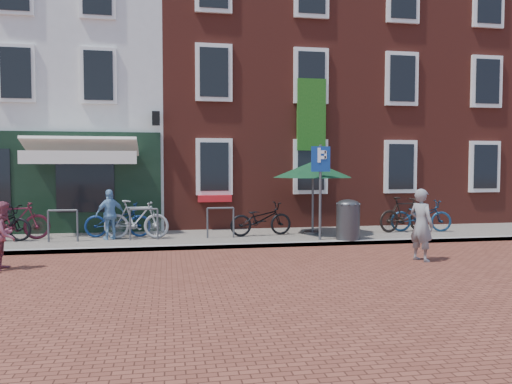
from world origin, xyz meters
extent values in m
plane|color=brown|center=(0.00, 0.00, 0.00)|extent=(80.00, 80.00, 0.00)
cube|color=slate|center=(1.00, 1.50, 0.05)|extent=(24.00, 3.00, 0.10)
cube|color=silver|center=(-5.00, 7.00, 4.50)|extent=(8.00, 8.00, 9.00)
cube|color=maroon|center=(2.00, 7.00, 5.00)|extent=(6.00, 8.00, 10.00)
cube|color=maroon|center=(8.00, 7.00, 5.00)|extent=(6.00, 8.00, 10.00)
cylinder|color=#3D3E40|center=(3.74, 0.30, 0.56)|extent=(0.61, 0.61, 0.92)
ellipsoid|color=#3D3E40|center=(3.74, 0.30, 1.08)|extent=(0.61, 0.61, 0.27)
cylinder|color=#4C4C4F|center=(3.02, 0.42, 1.34)|extent=(0.07, 0.07, 2.47)
cube|color=navy|center=(3.02, 0.40, 2.20)|extent=(0.50, 0.04, 0.65)
cylinder|color=#4C4C4F|center=(3.13, 1.47, 0.14)|extent=(0.50, 0.50, 0.08)
cylinder|color=#4C4C4F|center=(3.13, 1.47, 1.06)|extent=(0.06, 0.06, 1.92)
cone|color=#10391E|center=(3.13, 1.47, 2.02)|extent=(2.29, 2.29, 0.45)
imported|color=gray|center=(4.42, -2.23, 0.77)|extent=(0.56, 0.66, 1.54)
imported|color=#98495A|center=(-4.04, -1.61, 0.67)|extent=(0.56, 0.69, 1.33)
imported|color=#6F9DC6|center=(-2.37, 1.41, 0.76)|extent=(0.83, 0.64, 1.31)
imported|color=#4F1421|center=(-4.75, 1.60, 0.61)|extent=(1.77, 1.02, 1.02)
imported|color=navy|center=(-2.22, 1.81, 0.56)|extent=(1.79, 0.72, 0.92)
imported|color=gray|center=(-1.70, 1.43, 0.61)|extent=(1.75, 0.71, 1.02)
imported|color=black|center=(1.64, 1.44, 0.56)|extent=(1.83, 0.86, 0.92)
imported|color=black|center=(5.91, 1.48, 0.61)|extent=(1.77, 0.81, 1.02)
imported|color=#122F4D|center=(6.42, 1.45, 0.56)|extent=(1.85, 0.99, 0.92)
camera|label=1|loc=(-0.87, -11.86, 2.01)|focal=34.59mm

